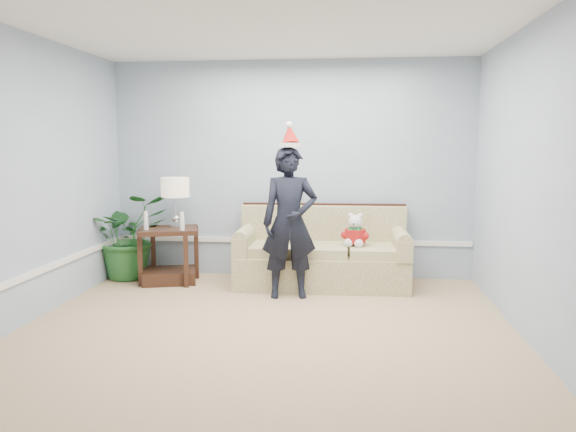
% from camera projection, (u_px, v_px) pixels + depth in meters
% --- Properties ---
extents(room_shell, '(4.54, 5.04, 2.74)m').
position_uv_depth(room_shell, '(259.00, 184.00, 4.55)').
color(room_shell, tan).
rests_on(room_shell, ground).
extents(wainscot_trim, '(4.49, 4.99, 0.06)m').
position_uv_depth(wainscot_trim, '(168.00, 260.00, 5.96)').
color(wainscot_trim, white).
rests_on(wainscot_trim, room_shell).
extents(sofa, '(2.03, 0.90, 0.94)m').
position_uv_depth(sofa, '(322.00, 257.00, 6.68)').
color(sofa, olive).
rests_on(sofa, room_shell).
extents(side_table, '(0.82, 0.75, 0.67)m').
position_uv_depth(side_table, '(169.00, 261.00, 6.80)').
color(side_table, '#361C13').
rests_on(side_table, room_shell).
extents(table_lamp, '(0.34, 0.34, 0.60)m').
position_uv_depth(table_lamp, '(175.00, 189.00, 6.75)').
color(table_lamp, silver).
rests_on(table_lamp, side_table).
extents(candle_pair, '(0.49, 0.06, 0.22)m').
position_uv_depth(candle_pair, '(164.00, 222.00, 6.58)').
color(candle_pair, silver).
rests_on(candle_pair, side_table).
extents(houseplant, '(1.27, 1.26, 1.07)m').
position_uv_depth(houseplant, '(129.00, 236.00, 7.00)').
color(houseplant, '#215C26').
rests_on(houseplant, room_shell).
extents(man, '(0.66, 0.50, 1.65)m').
position_uv_depth(man, '(290.00, 223.00, 6.08)').
color(man, black).
rests_on(man, room_shell).
extents(santa_hat, '(0.30, 0.32, 0.27)m').
position_uv_depth(santa_hat, '(290.00, 136.00, 5.97)').
color(santa_hat, silver).
rests_on(santa_hat, man).
extents(teddy_bear, '(0.28, 0.29, 0.39)m').
position_uv_depth(teddy_bear, '(355.00, 234.00, 6.50)').
color(teddy_bear, silver).
rests_on(teddy_bear, sofa).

